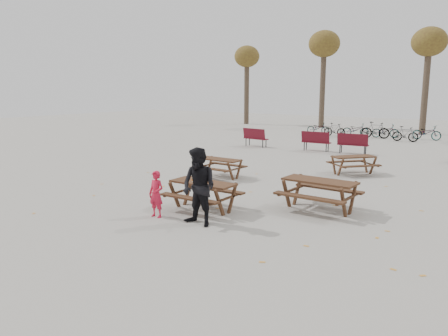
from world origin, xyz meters
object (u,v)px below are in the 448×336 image
Objects in this scene: soda_bottle at (193,179)px; picnic_table_north at (220,168)px; child at (156,194)px; adult at (199,187)px; picnic_table_far at (353,165)px; food_tray at (198,182)px; picnic_table_east at (319,195)px; main_picnic_table at (203,189)px.

picnic_table_north is (-1.91, 3.96, -0.50)m from soda_bottle.
adult reaches higher than child.
picnic_table_far is (3.84, 3.41, 0.00)m from picnic_table_north.
picnic_table_north is at bearing 115.74° from soda_bottle.
food_tray is at bearing -61.37° from picnic_table_north.
adult is 8.41m from picnic_table_far.
food_tray is at bearing 133.71° from adult.
child is 5.24m from picnic_table_north.
child is 8.72m from picnic_table_far.
picnic_table_east is at bearing 40.49° from child.
adult reaches higher than soda_bottle.
picnic_table_east is at bearing 34.62° from food_tray.
food_tray is 0.10× the size of adult.
adult is at bearing 1.29° from child.
food_tray reaches higher than picnic_table_far.
picnic_table_east is (1.86, 2.84, -0.52)m from adult.
picnic_table_east reaches higher than food_tray.
food_tray is 0.14m from soda_bottle.
main_picnic_table is 1.11× the size of picnic_table_north.
food_tray is 1.20m from child.
food_tray is 7.57m from picnic_table_far.
food_tray is at bearing -123.38° from main_picnic_table.
food_tray is 1.29m from adult.
main_picnic_table reaches higher than picnic_table_north.
main_picnic_table is at bearing 62.06° from child.
picnic_table_north is 1.00× the size of picnic_table_far.
child reaches higher than picnic_table_east.
soda_bottle is at bearing 68.34° from child.
soda_bottle is 0.10× the size of picnic_table_north.
main_picnic_table is at bearing 127.64° from adult.
adult is 0.97× the size of picnic_table_east.
child is at bearing -71.67° from picnic_table_north.
picnic_table_east is at bearing 61.09° from adult.
picnic_table_far is at bearing 75.32° from soda_bottle.
main_picnic_table is at bearing 36.82° from soda_bottle.
adult reaches higher than picnic_table_east.
soda_bottle is at bearing 138.83° from adult.
adult is 3.44m from picnic_table_east.
picnic_table_east reaches higher than picnic_table_north.
picnic_table_far is (0.99, 8.33, -0.59)m from adult.
soda_bottle reaches higher than food_tray.
main_picnic_table is at bearing -144.11° from picnic_table_east.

